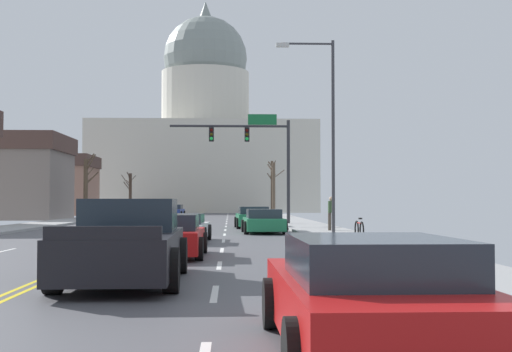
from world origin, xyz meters
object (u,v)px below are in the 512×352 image
Objects in this scene: sedan_oncoming_00 at (116,214)px; sedan_oncoming_02 at (152,210)px; sedan_oncoming_01 at (174,211)px; pickup_truck_near_04 at (126,245)px; sedan_near_03 at (169,237)px; sedan_near_02 at (184,228)px; pedestrian_00 at (331,212)px; sedan_near_00 at (253,218)px; sedan_near_05 at (369,298)px; bicycle_parked at (359,230)px; sedan_near_01 at (264,222)px; street_lamp_right at (326,120)px; signal_gantry at (256,146)px.

sedan_oncoming_02 is (-0.23, 26.60, -0.03)m from sedan_oncoming_00.
sedan_oncoming_00 reaches higher than sedan_oncoming_01.
sedan_near_03 is at bearing 86.97° from pickup_truck_near_04.
sedan_near_02 is at bearing -82.20° from sedan_oncoming_02.
pickup_truck_near_04 is 3.28× the size of pedestrian_00.
sedan_near_05 is at bearing -89.83° from sedan_near_00.
pickup_truck_near_04 reaches higher than sedan_near_05.
sedan_near_01 is at bearing 113.66° from bicycle_parked.
sedan_near_05 is (3.27, -19.70, 0.06)m from sedan_near_02.
sedan_near_00 is at bearing 119.67° from pedestrian_00.
street_lamp_right is at bearing -75.48° from sedan_oncoming_02.
sedan_oncoming_01 is (-7.17, 32.68, 0.02)m from sedan_near_01.
pedestrian_00 is (7.15, 20.33, 0.34)m from pickup_truck_near_04.
signal_gantry is at bearing 89.98° from sedan_near_01.
sedan_near_00 is at bearing 77.02° from sedan_near_02.
sedan_near_05 is (-0.22, -37.71, -4.66)m from signal_gantry.
sedan_near_00 is 33.47m from sedan_near_05.
sedan_near_01 is at bearing 116.26° from street_lamp_right.
pedestrian_00 reaches higher than sedan_oncoming_01.
bicycle_parked is (10.52, -40.34, -0.11)m from sedan_oncoming_01.
sedan_near_01 is 14.72m from sedan_near_03.
sedan_near_00 is (-0.32, -4.24, -4.64)m from signal_gantry.
sedan_oncoming_00 is at bearing 127.99° from sedan_near_00.
sedan_near_01 is 0.77× the size of pickup_truck_near_04.
signal_gantry is 1.43× the size of pickup_truck_near_04.
sedan_oncoming_00 is 13.49m from sedan_oncoming_01.
sedan_near_05 is at bearing -96.86° from street_lamp_right.
sedan_near_01 is at bearing -76.83° from sedan_oncoming_02.
sedan_oncoming_01 is at bearing 104.62° from bicycle_parked.
bicycle_parked is at bearing -79.66° from signal_gantry.
pickup_truck_near_04 reaches higher than sedan_near_00.
pickup_truck_near_04 is (-0.26, -13.07, 0.20)m from sedan_near_02.
sedan_oncoming_01 reaches higher than sedan_near_01.
pickup_truck_near_04 is 1.22× the size of sedan_oncoming_00.
street_lamp_right is at bearing -76.45° from sedan_near_00.
street_lamp_right is 1.90× the size of sedan_near_00.
sedan_near_02 is at bearing -100.96° from signal_gantry.
sedan_near_00 is (-2.75, 11.42, -4.51)m from street_lamp_right.
pickup_truck_near_04 is 7.51m from sedan_near_05.
pedestrian_00 is (3.62, 26.95, 0.49)m from sedan_near_05.
sedan_near_01 is at bearing -90.02° from signal_gantry.
street_lamp_right reaches higher than sedan_near_01.
sedan_oncoming_01 is at bearing 75.33° from sedan_oncoming_00.
pedestrian_00 is at bearing -54.59° from sedan_oncoming_00.
sedan_near_01 is 8.09m from sedan_near_02.
signal_gantry is 1.78× the size of sedan_near_00.
pedestrian_00 reaches higher than sedan_near_00.
pickup_truck_near_04 is 21.55m from pedestrian_00.
sedan_oncoming_02 is at bearing 107.08° from pedestrian_00.
pickup_truck_near_04 is at bearing -100.43° from sedan_near_01.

